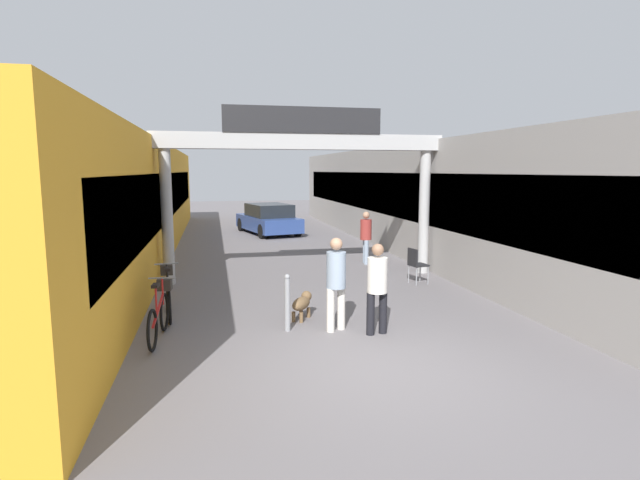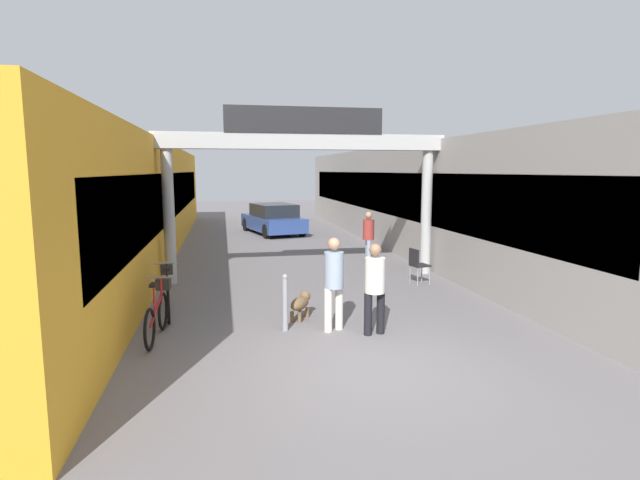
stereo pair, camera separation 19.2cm
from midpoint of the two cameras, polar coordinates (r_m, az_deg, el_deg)
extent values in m
plane|color=slate|center=(7.37, 6.88, -14.37)|extent=(80.00, 80.00, 0.00)
cube|color=gold|center=(17.75, -20.68, 4.28)|extent=(3.00, 26.00, 3.62)
cube|color=black|center=(17.56, -15.93, 5.05)|extent=(0.04, 23.40, 1.45)
cube|color=#9E9993|center=(18.94, 11.49, 4.83)|extent=(3.00, 26.00, 3.62)
cube|color=black|center=(18.42, 7.23, 5.41)|extent=(0.04, 23.40, 1.45)
cylinder|color=#B2B2B2|center=(12.73, -16.47, 2.52)|extent=(0.28, 0.28, 3.31)
cylinder|color=#B2B2B2|center=(13.81, 12.44, 3.06)|extent=(0.28, 0.28, 3.31)
cube|color=#B2B2B2|center=(12.82, -1.45, 11.18)|extent=(7.40, 0.44, 0.40)
cube|color=#232326|center=(12.66, -1.30, 13.57)|extent=(3.96, 0.10, 0.64)
cylinder|color=silver|center=(8.74, 1.58, -8.04)|extent=(0.19, 0.19, 0.77)
cylinder|color=silver|center=(8.88, 2.82, -7.78)|extent=(0.19, 0.19, 0.77)
cylinder|color=#8C9EB2|center=(8.65, 2.23, -3.44)|extent=(0.45, 0.45, 0.63)
sphere|color=tan|center=(8.57, 2.25, -0.46)|extent=(0.29, 0.29, 0.22)
cylinder|color=black|center=(8.73, 7.57, -8.25)|extent=(0.16, 0.16, 0.73)
cylinder|color=black|center=(8.62, 6.15, -8.44)|extent=(0.16, 0.16, 0.73)
cylinder|color=silver|center=(8.51, 6.94, -4.02)|extent=(0.39, 0.39, 0.60)
sphere|color=#8C664C|center=(8.43, 6.99, -1.13)|extent=(0.24, 0.24, 0.21)
cylinder|color=#8C9EB2|center=(15.19, 5.83, -1.27)|extent=(0.16, 0.16, 0.73)
cylinder|color=#8C9EB2|center=(14.96, 5.96, -1.41)|extent=(0.16, 0.16, 0.73)
cylinder|color=#99332D|center=(14.98, 5.93, 1.18)|extent=(0.38, 0.38, 0.60)
sphere|color=tan|center=(14.94, 5.95, 2.84)|extent=(0.23, 0.23, 0.21)
ellipsoid|color=brown|center=(9.46, -1.75, -7.27)|extent=(0.54, 0.64, 0.24)
sphere|color=brown|center=(9.68, -1.12, -6.41)|extent=(0.28, 0.28, 0.20)
sphere|color=white|center=(9.62, -1.33, -7.08)|extent=(0.20, 0.20, 0.14)
cylinder|color=brown|center=(9.71, -1.75, -8.18)|extent=(0.10, 0.10, 0.19)
cylinder|color=brown|center=(9.65, -0.89, -8.28)|extent=(0.10, 0.10, 0.19)
cylinder|color=brown|center=(9.39, -2.63, -8.73)|extent=(0.10, 0.10, 0.19)
cylinder|color=brown|center=(9.33, -1.75, -8.84)|extent=(0.10, 0.10, 0.19)
torus|color=black|center=(9.26, -16.94, -7.79)|extent=(0.11, 0.67, 0.67)
torus|color=black|center=(8.30, -18.26, -9.68)|extent=(0.11, 0.67, 0.67)
cube|color=red|center=(8.73, -17.61, -7.55)|extent=(0.12, 0.94, 0.34)
cylinder|color=red|center=(8.56, -17.83, -6.34)|extent=(0.03, 0.03, 0.42)
cube|color=black|center=(8.51, -17.90, -4.91)|extent=(0.12, 0.23, 0.05)
cylinder|color=red|center=(9.10, -17.11, -5.59)|extent=(0.03, 0.03, 0.46)
cylinder|color=gray|center=(9.05, -17.17, -4.11)|extent=(0.46, 0.07, 0.03)
cube|color=#332D28|center=(9.28, -16.90, -4.82)|extent=(0.26, 0.22, 0.20)
torus|color=black|center=(10.57, -16.52, -5.81)|extent=(0.13, 0.67, 0.67)
torus|color=black|center=(9.58, -16.38, -7.23)|extent=(0.13, 0.67, 0.67)
cube|color=black|center=(10.03, -16.49, -5.49)|extent=(0.14, 0.94, 0.34)
cylinder|color=black|center=(9.87, -16.53, -4.41)|extent=(0.04, 0.04, 0.42)
cube|color=black|center=(9.83, -16.58, -3.15)|extent=(0.12, 0.23, 0.05)
cylinder|color=black|center=(10.43, -16.59, -3.86)|extent=(0.04, 0.04, 0.46)
cylinder|color=gray|center=(10.39, -16.64, -2.57)|extent=(0.46, 0.08, 0.03)
cube|color=#332D28|center=(10.61, -16.63, -3.22)|extent=(0.26, 0.23, 0.20)
cylinder|color=gray|center=(8.79, -3.38, -7.40)|extent=(0.10, 0.10, 0.93)
sphere|color=gray|center=(8.67, -3.41, -4.23)|extent=(0.10, 0.10, 0.10)
cylinder|color=gray|center=(12.86, 11.96, -3.73)|extent=(0.04, 0.04, 0.45)
cylinder|color=gray|center=(12.58, 12.83, -4.01)|extent=(0.04, 0.04, 0.45)
cylinder|color=gray|center=(12.67, 10.68, -3.87)|extent=(0.04, 0.04, 0.45)
cylinder|color=gray|center=(12.39, 11.54, -4.16)|extent=(0.04, 0.04, 0.45)
cube|color=black|center=(12.58, 11.78, -2.85)|extent=(0.47, 0.47, 0.04)
cube|color=black|center=(12.44, 11.12, -1.92)|extent=(0.12, 0.40, 0.40)
cube|color=#2D478C|center=(22.29, -5.17, 1.98)|extent=(2.66, 4.30, 0.60)
cube|color=#1E2328|center=(22.09, -5.05, 3.42)|extent=(2.06, 2.51, 0.55)
cylinder|color=black|center=(23.43, -8.19, 1.78)|extent=(0.34, 0.63, 0.60)
cylinder|color=black|center=(23.93, -4.55, 1.96)|extent=(0.34, 0.63, 0.60)
cylinder|color=black|center=(20.68, -5.87, 1.00)|extent=(0.34, 0.63, 0.60)
cylinder|color=black|center=(21.25, -1.82, 1.23)|extent=(0.34, 0.63, 0.60)
camera|label=1|loc=(0.10, -89.49, 0.07)|focal=28.00mm
camera|label=2|loc=(0.10, 90.51, -0.07)|focal=28.00mm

